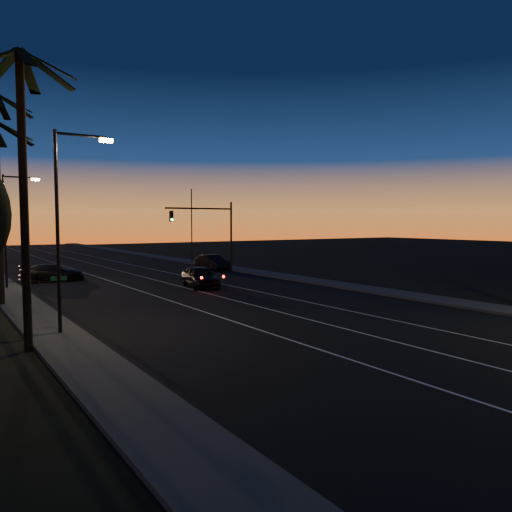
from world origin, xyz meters
TOP-DOWN VIEW (x-y plane):
  - road at (0.00, 30.00)m, footprint 20.00×170.00m
  - sidewalk_left at (-11.20, 30.00)m, footprint 2.40×170.00m
  - sidewalk_right at (11.20, 30.00)m, footprint 2.40×170.00m
  - lane_stripe_left at (-3.00, 30.00)m, footprint 0.12×160.00m
  - lane_stripe_mid at (0.50, 30.00)m, footprint 0.12×160.00m
  - lane_stripe_right at (4.00, 30.00)m, footprint 0.12×160.00m
  - palm_near at (-12.60, 18.00)m, footprint 4.25×4.16m
  - streetlight_left_near at (-10.70, 20.00)m, footprint 2.55×0.26m
  - streetlight_left_far at (-10.69, 38.00)m, footprint 2.55×0.26m
  - street_sign at (-10.80, 21.00)m, footprint 0.70×0.06m
  - signal_mast at (7.14, 39.99)m, footprint 7.10×0.41m
  - signal_post at (-9.50, 39.98)m, footprint 0.28×0.37m
  - far_pole_right at (11.00, 52.00)m, footprint 0.14×0.14m
  - lead_car at (1.55, 31.16)m, footprint 2.69×5.62m
  - right_car at (9.00, 43.06)m, footprint 1.79×4.81m
  - cross_car at (-7.14, 41.30)m, footprint 5.28×2.49m

SIDE VIEW (x-z plane):
  - road at x=0.00m, z-range 0.00..0.01m
  - lane_stripe_left at x=-3.00m, z-range 0.01..0.02m
  - lane_stripe_mid at x=0.50m, z-range 0.01..0.02m
  - lane_stripe_right at x=4.00m, z-range 0.01..0.02m
  - sidewalk_left at x=-11.20m, z-range 0.00..0.16m
  - sidewalk_right at x=11.20m, z-range 0.00..0.16m
  - cross_car at x=-7.14m, z-range 0.01..1.50m
  - right_car at x=9.00m, z-range 0.01..1.58m
  - lead_car at x=1.55m, z-range 0.01..1.66m
  - street_sign at x=-10.80m, z-range 0.36..2.96m
  - signal_post at x=-9.50m, z-range 0.79..4.99m
  - far_pole_right at x=11.00m, z-range 0.00..9.00m
  - signal_mast at x=7.14m, z-range 1.28..8.28m
  - streetlight_left_far at x=-10.69m, z-range 0.81..9.31m
  - streetlight_left_near at x=-10.70m, z-range 0.82..9.82m
  - palm_near at x=-12.60m, z-range 1.31..12.84m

